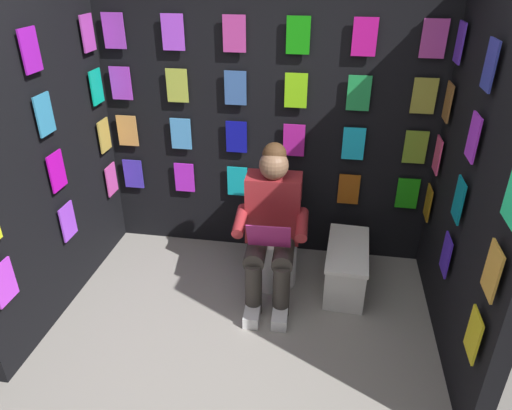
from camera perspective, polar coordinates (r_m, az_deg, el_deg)
display_wall_back at (r=3.81m, az=1.30°, el=9.73°), size 2.78×0.14×2.24m
display_wall_left at (r=3.03m, az=25.39°, el=1.83°), size 0.14×1.79×2.24m
display_wall_right at (r=3.46m, az=-24.63°, el=5.14°), size 0.14×1.79×2.24m
toilet at (r=3.73m, az=2.21°, el=-4.36°), size 0.41×0.56×0.77m
person_reading at (r=3.39m, az=1.93°, el=-2.51°), size 0.54×0.69×1.19m
comic_longbox_near at (r=3.74m, az=10.97°, el=-7.44°), size 0.34×0.70×0.37m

